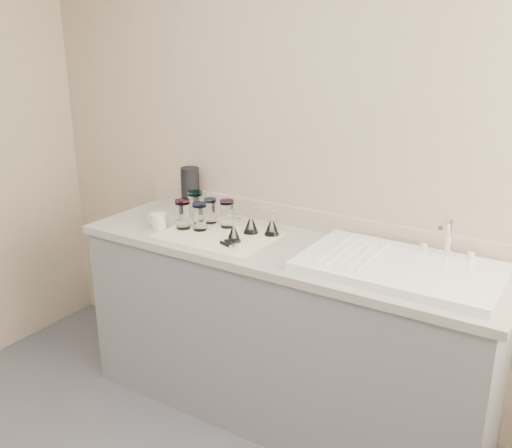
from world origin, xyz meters
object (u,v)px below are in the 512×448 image
Objects in this scene: tumbler_teal at (195,205)px; goblet_back_left at (251,224)px; tumbler_cyan at (210,211)px; tumbler_magenta at (183,214)px; white_mug at (159,221)px; tumbler_blue at (200,216)px; goblet_front_left at (234,233)px; goblet_back_right at (272,226)px; paper_towel_roll at (190,189)px; tumbler_purple at (227,213)px; can_opener at (230,245)px; sink_unit at (400,267)px.

tumbler_teal is 0.36m from goblet_back_left.
tumbler_cyan is 0.87× the size of tumbler_magenta.
tumbler_cyan reaches higher than white_mug.
tumbler_blue is 0.24m from goblet_front_left.
goblet_back_right is 0.63m from paper_towel_roll.
tumbler_blue is 0.22m from white_mug.
paper_towel_roll is at bearing 156.61° from tumbler_purple.
goblet_front_left reaches higher than can_opener.
tumbler_purple is (0.11, -0.01, 0.01)m from tumbler_cyan.
goblet_front_left is (-0.00, -0.15, -0.00)m from goblet_back_left.
tumbler_purple is at bearing -175.46° from goblet_back_right.
tumbler_blue reaches higher than goblet_front_left.
tumbler_blue is at bearing -78.83° from tumbler_cyan.
tumbler_purple is 1.29× the size of white_mug.
goblet_front_left is at bearing -31.83° from paper_towel_roll.
tumbler_blue is at bearing -158.98° from goblet_back_right.
tumbler_magenta is at bearing -158.69° from goblet_back_left.
goblet_back_right reaches higher than tumbler_cyan.
tumbler_teal is 1.23× the size of can_opener.
tumbler_blue is at bearing -44.82° from tumbler_teal.
sink_unit is 0.79m from goblet_front_left.
paper_towel_roll is at bearing 135.27° from tumbler_blue.
can_opener is (0.39, -0.24, -0.07)m from tumbler_teal.
goblet_front_left is at bearing -47.03° from tumbler_purple.
tumbler_magenta is at bearing -159.97° from goblet_back_right.
sink_unit is 1.14m from tumbler_teal.
paper_towel_roll is at bearing 144.29° from can_opener.
sink_unit is at bearing 2.85° from tumbler_blue.
tumbler_blue is 1.03× the size of goblet_back_left.
sink_unit reaches higher than tumbler_magenta.
white_mug is (-0.55, -0.20, -0.01)m from goblet_back_right.
tumbler_magenta reaches higher than goblet_back_right.
tumbler_purple reaches higher than can_opener.
tumbler_blue is 1.12× the size of can_opener.
tumbler_magenta reaches higher than white_mug.
can_opener is (0.26, -0.12, -0.06)m from tumbler_blue.
tumbler_blue is at bearing 16.02° from tumbler_magenta.
paper_towel_roll reaches higher than tumbler_purple.
goblet_back_right is at bearing 20.03° from tumbler_magenta.
tumbler_teal is 0.17m from tumbler_blue.
tumbler_purple is at bearing 51.35° from tumbler_blue.
white_mug is at bearing -80.10° from paper_towel_roll.
tumbler_cyan is at bearing -1.38° from tumbler_teal.
tumbler_cyan is 0.37m from goblet_back_right.
tumbler_blue is 0.30m from can_opener.
tumbler_magenta is at bearing -163.98° from tumbler_blue.
goblet_front_left is at bearing -32.88° from tumbler_cyan.
paper_towel_roll is at bearing 135.35° from tumbler_teal.
paper_towel_roll is at bearing 148.17° from goblet_front_left.
tumbler_magenta is 0.33m from goblet_front_left.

